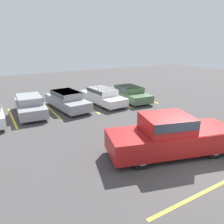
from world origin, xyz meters
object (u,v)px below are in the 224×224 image
object	(u,v)px
pickup_truck	(171,135)
parked_sedan_c	(67,99)
parked_sedan_d	(103,95)
wheel_stop_curb	(106,93)
parked_sedan_e	(129,93)
parked_sedan_b	(30,105)

from	to	relation	value
pickup_truck	parked_sedan_c	distance (m)	9.15
pickup_truck	parked_sedan_d	world-z (taller)	pickup_truck
wheel_stop_curb	parked_sedan_e	bearing A→B (deg)	-78.17
parked_sedan_d	parked_sedan_e	bearing A→B (deg)	81.24
pickup_truck	wheel_stop_curb	distance (m)	12.08
parked_sedan_c	wheel_stop_curb	bearing A→B (deg)	112.80
parked_sedan_c	wheel_stop_curb	size ratio (longest dim) A/B	2.48
parked_sedan_b	pickup_truck	bearing A→B (deg)	29.30
parked_sedan_e	wheel_stop_curb	world-z (taller)	parked_sedan_e
pickup_truck	wheel_stop_curb	bearing A→B (deg)	90.98
parked_sedan_b	parked_sedan_c	xyz separation A→B (m)	(2.65, 0.05, -0.00)
parked_sedan_c	parked_sedan_e	xyz separation A→B (m)	(5.41, -0.32, -0.06)
parked_sedan_c	parked_sedan_d	world-z (taller)	parked_sedan_c
parked_sedan_c	parked_sedan_e	distance (m)	5.42
parked_sedan_c	parked_sedan_d	size ratio (longest dim) A/B	1.01
parked_sedan_c	parked_sedan_d	xyz separation A→B (m)	(2.95, -0.11, -0.03)
parked_sedan_c	pickup_truck	bearing A→B (deg)	4.33
pickup_truck	parked_sedan_e	bearing A→B (deg)	82.66
parked_sedan_b	wheel_stop_curb	xyz separation A→B (m)	(7.44, 2.68, -0.62)
parked_sedan_b	parked_sedan_c	bearing A→B (deg)	94.77
pickup_truck	parked_sedan_e	distance (m)	9.47
parked_sedan_b	parked_sedan_d	xyz separation A→B (m)	(5.59, -0.06, -0.04)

